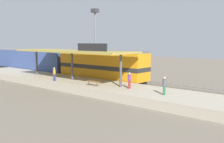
{
  "coord_description": "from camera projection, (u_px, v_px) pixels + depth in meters",
  "views": [
    {
      "loc": [
        -26.24,
        -25.33,
        5.84
      ],
      "look_at": [
        -1.38,
        -3.99,
        2.0
      ],
      "focal_mm": 41.34,
      "sensor_mm": 36.0,
      "label": 1
    }
  ],
  "objects": [
    {
      "name": "person_walking",
      "position": [
        164.0,
        85.0,
        23.79
      ],
      "size": [
        0.34,
        0.34,
        1.71
      ],
      "color": "#23603D",
      "rests_on": "platform"
    },
    {
      "name": "passenger_carriage_front",
      "position": [
        30.0,
        60.0,
        47.71
      ],
      "size": [
        2.9,
        20.0,
        4.24
      ],
      "color": "#28282D",
      "rests_on": "track_near"
    },
    {
      "name": "person_boarding",
      "position": [
        54.0,
        73.0,
        32.22
      ],
      "size": [
        0.34,
        0.34,
        1.71
      ],
      "color": "navy",
      "rests_on": "platform"
    },
    {
      "name": "light_mast",
      "position": [
        95.0,
        27.0,
        46.9
      ],
      "size": [
        1.1,
        1.1,
        11.7
      ],
      "color": "slate",
      "rests_on": "ground"
    },
    {
      "name": "station_canopy",
      "position": [
        72.0,
        52.0,
        32.79
      ],
      "size": [
        5.2,
        18.0,
        4.7
      ],
      "color": "#47474C",
      "rests_on": "platform"
    },
    {
      "name": "track_near",
      "position": [
        97.0,
        82.0,
        36.84
      ],
      "size": [
        3.2,
        110.0,
        0.16
      ],
      "color": "#5F5649",
      "rests_on": "ground"
    },
    {
      "name": "ground_plane",
      "position": [
        106.0,
        81.0,
        38.35
      ],
      "size": [
        120.0,
        120.0,
        0.0
      ],
      "primitive_type": "plane",
      "color": "#706656"
    },
    {
      "name": "person_waiting",
      "position": [
        129.0,
        80.0,
        26.99
      ],
      "size": [
        0.34,
        0.34,
        1.71
      ],
      "color": "maroon",
      "rests_on": "platform"
    },
    {
      "name": "locomotive",
      "position": [
        101.0,
        66.0,
        36.05
      ],
      "size": [
        2.93,
        14.43,
        4.44
      ],
      "color": "#28282D",
      "rests_on": "track_near"
    },
    {
      "name": "platform_bench",
      "position": [
        93.0,
        82.0,
        28.84
      ],
      "size": [
        0.44,
        1.7,
        0.5
      ],
      "color": "#333338",
      "rests_on": "platform"
    },
    {
      "name": "platform",
      "position": [
        72.0,
        83.0,
        33.32
      ],
      "size": [
        6.0,
        44.0,
        0.9
      ],
      "primitive_type": "cube",
      "color": "#A89E89",
      "rests_on": "ground"
    },
    {
      "name": "track_far",
      "position": [
        118.0,
        79.0,
        40.31
      ],
      "size": [
        3.2,
        110.0,
        0.16
      ],
      "color": "#5F5649",
      "rests_on": "ground"
    }
  ]
}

